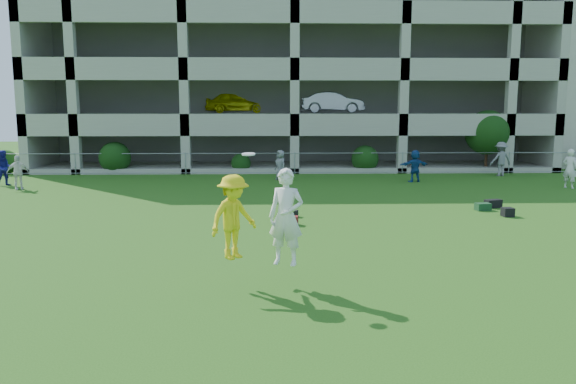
{
  "coord_description": "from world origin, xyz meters",
  "views": [
    {
      "loc": [
        -1.33,
        -11.83,
        3.64
      ],
      "look_at": [
        -0.87,
        3.0,
        1.4
      ],
      "focal_mm": 35.0,
      "sensor_mm": 36.0,
      "label": 1
    }
  ],
  "objects_px": {
    "crate_d": "(508,212)",
    "frisbee_contest": "(252,217)",
    "bystander_b": "(18,172)",
    "parking_garage": "(289,73)",
    "bystander_e": "(570,169)",
    "bystander_f": "(501,159)",
    "bystander_a": "(5,168)",
    "bystander_c": "(280,165)",
    "bystander_d": "(415,166)"
  },
  "relations": [
    {
      "from": "bystander_a",
      "to": "bystander_b",
      "type": "height_order",
      "value": "bystander_a"
    },
    {
      "from": "parking_garage",
      "to": "frisbee_contest",
      "type": "bearing_deg",
      "value": -93.44
    },
    {
      "from": "bystander_e",
      "to": "bystander_c",
      "type": "bearing_deg",
      "value": 37.95
    },
    {
      "from": "bystander_b",
      "to": "bystander_d",
      "type": "relative_size",
      "value": 0.97
    },
    {
      "from": "bystander_b",
      "to": "bystander_f",
      "type": "distance_m",
      "value": 24.04
    },
    {
      "from": "bystander_d",
      "to": "bystander_f",
      "type": "height_order",
      "value": "bystander_f"
    },
    {
      "from": "bystander_a",
      "to": "bystander_f",
      "type": "xyz_separation_m",
      "value": [
        24.79,
        3.06,
        0.08
      ]
    },
    {
      "from": "crate_d",
      "to": "bystander_f",
      "type": "bearing_deg",
      "value": 68.87
    },
    {
      "from": "bystander_e",
      "to": "bystander_a",
      "type": "bearing_deg",
      "value": 48.75
    },
    {
      "from": "bystander_a",
      "to": "bystander_f",
      "type": "bearing_deg",
      "value": -28.79
    },
    {
      "from": "bystander_e",
      "to": "parking_garage",
      "type": "distance_m",
      "value": 19.76
    },
    {
      "from": "bystander_e",
      "to": "crate_d",
      "type": "relative_size",
      "value": 5.13
    },
    {
      "from": "bystander_d",
      "to": "bystander_f",
      "type": "relative_size",
      "value": 0.87
    },
    {
      "from": "bystander_d",
      "to": "crate_d",
      "type": "bearing_deg",
      "value": 83.3
    },
    {
      "from": "bystander_c",
      "to": "bystander_f",
      "type": "height_order",
      "value": "bystander_f"
    },
    {
      "from": "bystander_b",
      "to": "frisbee_contest",
      "type": "height_order",
      "value": "frisbee_contest"
    },
    {
      "from": "bystander_a",
      "to": "crate_d",
      "type": "xyz_separation_m",
      "value": [
        20.45,
        -8.18,
        -0.68
      ]
    },
    {
      "from": "bystander_b",
      "to": "bystander_c",
      "type": "bearing_deg",
      "value": -18.86
    },
    {
      "from": "bystander_d",
      "to": "parking_garage",
      "type": "relative_size",
      "value": 0.05
    },
    {
      "from": "bystander_f",
      "to": "crate_d",
      "type": "distance_m",
      "value": 12.08
    },
    {
      "from": "frisbee_contest",
      "to": "parking_garage",
      "type": "height_order",
      "value": "parking_garage"
    },
    {
      "from": "bystander_b",
      "to": "bystander_f",
      "type": "relative_size",
      "value": 0.84
    },
    {
      "from": "bystander_c",
      "to": "bystander_e",
      "type": "xyz_separation_m",
      "value": [
        13.09,
        -3.35,
        0.14
      ]
    },
    {
      "from": "bystander_b",
      "to": "bystander_e",
      "type": "relative_size",
      "value": 0.86
    },
    {
      "from": "frisbee_contest",
      "to": "parking_garage",
      "type": "bearing_deg",
      "value": 86.56
    },
    {
      "from": "bystander_e",
      "to": "bystander_f",
      "type": "xyz_separation_m",
      "value": [
        -1.26,
        4.69,
        0.02
      ]
    },
    {
      "from": "bystander_f",
      "to": "parking_garage",
      "type": "xyz_separation_m",
      "value": [
        -11.01,
        9.94,
        5.1
      ]
    },
    {
      "from": "crate_d",
      "to": "frisbee_contest",
      "type": "xyz_separation_m",
      "value": [
        -8.37,
        -7.21,
        1.3
      ]
    },
    {
      "from": "bystander_c",
      "to": "bystander_f",
      "type": "bearing_deg",
      "value": 63.67
    },
    {
      "from": "bystander_c",
      "to": "frisbee_contest",
      "type": "bearing_deg",
      "value": -35.69
    },
    {
      "from": "crate_d",
      "to": "bystander_e",
      "type": "bearing_deg",
      "value": 49.49
    },
    {
      "from": "frisbee_contest",
      "to": "parking_garage",
      "type": "distance_m",
      "value": 28.81
    },
    {
      "from": "bystander_b",
      "to": "crate_d",
      "type": "distance_m",
      "value": 20.5
    },
    {
      "from": "bystander_e",
      "to": "frisbee_contest",
      "type": "relative_size",
      "value": 0.78
    },
    {
      "from": "bystander_d",
      "to": "frisbee_contest",
      "type": "height_order",
      "value": "frisbee_contest"
    },
    {
      "from": "bystander_b",
      "to": "bystander_e",
      "type": "height_order",
      "value": "bystander_e"
    },
    {
      "from": "crate_d",
      "to": "bystander_b",
      "type": "bearing_deg",
      "value": 160.32
    },
    {
      "from": "bystander_c",
      "to": "bystander_a",
      "type": "bearing_deg",
      "value": -115.17
    },
    {
      "from": "bystander_b",
      "to": "frisbee_contest",
      "type": "distance_m",
      "value": 17.87
    },
    {
      "from": "bystander_f",
      "to": "parking_garage",
      "type": "relative_size",
      "value": 0.06
    },
    {
      "from": "crate_d",
      "to": "parking_garage",
      "type": "relative_size",
      "value": 0.01
    },
    {
      "from": "frisbee_contest",
      "to": "bystander_d",
      "type": "bearing_deg",
      "value": 65.14
    },
    {
      "from": "crate_d",
      "to": "bystander_c",
      "type": "bearing_deg",
      "value": 127.1
    },
    {
      "from": "parking_garage",
      "to": "bystander_c",
      "type": "bearing_deg",
      "value": -94.21
    },
    {
      "from": "bystander_b",
      "to": "bystander_a",
      "type": "bearing_deg",
      "value": 99.0
    },
    {
      "from": "crate_d",
      "to": "frisbee_contest",
      "type": "bearing_deg",
      "value": -139.22
    },
    {
      "from": "bystander_b",
      "to": "bystander_c",
      "type": "relative_size",
      "value": 1.02
    },
    {
      "from": "bystander_e",
      "to": "bystander_f",
      "type": "relative_size",
      "value": 0.98
    },
    {
      "from": "crate_d",
      "to": "parking_garage",
      "type": "height_order",
      "value": "parking_garage"
    },
    {
      "from": "bystander_b",
      "to": "parking_garage",
      "type": "bearing_deg",
      "value": 15.36
    }
  ]
}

